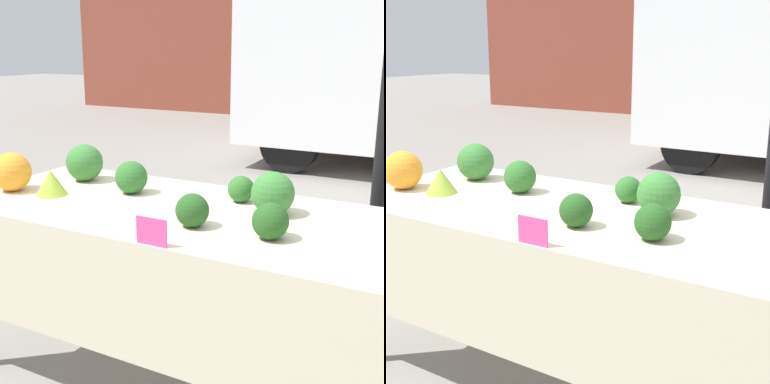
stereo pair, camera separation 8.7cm
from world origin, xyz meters
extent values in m
plane|color=gray|center=(0.00, 0.00, 0.00)|extent=(40.00, 40.00, 0.00)
cylinder|color=black|center=(-0.98, 4.26, 0.35)|extent=(0.69, 0.22, 0.69)
cylinder|color=black|center=(-0.98, 6.13, 0.35)|extent=(0.69, 0.22, 0.69)
cube|color=beige|center=(0.00, 0.00, 0.81)|extent=(2.07, 0.86, 0.03)
cube|color=beige|center=(0.00, -0.42, 0.57)|extent=(2.07, 0.01, 0.45)
cylinder|color=black|center=(-0.97, 0.37, 0.40)|extent=(0.05, 0.05, 0.79)
sphere|color=orange|center=(-0.89, -0.13, 0.91)|extent=(0.18, 0.18, 0.18)
cone|color=#93B238|center=(-0.68, -0.09, 0.88)|extent=(0.15, 0.15, 0.12)
sphere|color=#387533|center=(0.31, 0.11, 0.91)|extent=(0.18, 0.18, 0.18)
sphere|color=#2D6628|center=(-0.37, 0.10, 0.90)|extent=(0.15, 0.15, 0.15)
sphere|color=#2D6628|center=(0.13, 0.21, 0.88)|extent=(0.12, 0.12, 0.12)
sphere|color=#387533|center=(-0.72, 0.19, 0.92)|extent=(0.19, 0.19, 0.19)
sphere|color=#23511E|center=(0.40, -0.16, 0.89)|extent=(0.13, 0.13, 0.13)
sphere|color=#23511E|center=(0.10, -0.18, 0.89)|extent=(0.13, 0.13, 0.13)
cube|color=#EF4793|center=(0.07, -0.41, 0.87)|extent=(0.12, 0.01, 0.10)
camera|label=1|loc=(1.01, -1.85, 1.49)|focal=50.00mm
camera|label=2|loc=(1.09, -1.81, 1.49)|focal=50.00mm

